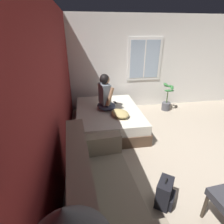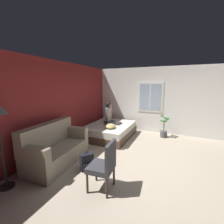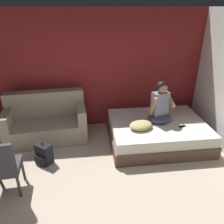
{
  "view_description": "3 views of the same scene",
  "coord_description": "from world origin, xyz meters",
  "px_view_note": "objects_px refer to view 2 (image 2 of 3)",
  "views": [
    {
      "loc": [
        -2.25,
        2.21,
        2.23
      ],
      "look_at": [
        0.71,
        1.73,
        0.85
      ],
      "focal_mm": 28.0,
      "sensor_mm": 36.0,
      "label": 1
    },
    {
      "loc": [
        -3.41,
        -0.67,
        2.01
      ],
      "look_at": [
        0.94,
        1.26,
        1.13
      ],
      "focal_mm": 24.0,
      "sensor_mm": 36.0,
      "label": 2
    },
    {
      "loc": [
        0.22,
        -2.27,
        2.68
      ],
      "look_at": [
        0.68,
        1.53,
        0.84
      ],
      "focal_mm": 35.0,
      "sensor_mm": 36.0,
      "label": 3
    }
  ],
  "objects_px": {
    "potted_plant": "(164,130)",
    "throw_pillow": "(110,126)",
    "backpack": "(87,162)",
    "bed": "(110,130)",
    "person_seated": "(109,115)",
    "side_chair": "(104,164)",
    "cell_phone": "(120,122)",
    "couch": "(56,148)"
  },
  "relations": [
    {
      "from": "side_chair",
      "to": "potted_plant",
      "type": "xyz_separation_m",
      "value": [
        3.54,
        -0.76,
        -0.23
      ]
    },
    {
      "from": "side_chair",
      "to": "cell_phone",
      "type": "bearing_deg",
      "value": 15.88
    },
    {
      "from": "potted_plant",
      "to": "bed",
      "type": "bearing_deg",
      "value": 111.34
    },
    {
      "from": "person_seated",
      "to": "backpack",
      "type": "distance_m",
      "value": 2.51
    },
    {
      "from": "bed",
      "to": "side_chair",
      "type": "bearing_deg",
      "value": -157.26
    },
    {
      "from": "backpack",
      "to": "throw_pillow",
      "type": "bearing_deg",
      "value": 7.59
    },
    {
      "from": "side_chair",
      "to": "backpack",
      "type": "xyz_separation_m",
      "value": [
        0.45,
        0.7,
        -0.34
      ]
    },
    {
      "from": "backpack",
      "to": "cell_phone",
      "type": "height_order",
      "value": "cell_phone"
    },
    {
      "from": "bed",
      "to": "potted_plant",
      "type": "distance_m",
      "value": 2.07
    },
    {
      "from": "couch",
      "to": "side_chair",
      "type": "relative_size",
      "value": 1.79
    },
    {
      "from": "person_seated",
      "to": "throw_pillow",
      "type": "height_order",
      "value": "person_seated"
    },
    {
      "from": "backpack",
      "to": "potted_plant",
      "type": "distance_m",
      "value": 3.42
    },
    {
      "from": "backpack",
      "to": "potted_plant",
      "type": "relative_size",
      "value": 0.54
    },
    {
      "from": "couch",
      "to": "throw_pillow",
      "type": "xyz_separation_m",
      "value": [
        1.95,
        -0.65,
        0.16
      ]
    },
    {
      "from": "person_seated",
      "to": "side_chair",
      "type": "bearing_deg",
      "value": -156.6
    },
    {
      "from": "throw_pillow",
      "to": "potted_plant",
      "type": "xyz_separation_m",
      "value": [
        1.19,
        -1.71,
        -0.25
      ]
    },
    {
      "from": "bed",
      "to": "person_seated",
      "type": "distance_m",
      "value": 0.6
    },
    {
      "from": "bed",
      "to": "throw_pillow",
      "type": "distance_m",
      "value": 0.58
    },
    {
      "from": "side_chair",
      "to": "couch",
      "type": "bearing_deg",
      "value": 76.03
    },
    {
      "from": "backpack",
      "to": "person_seated",
      "type": "bearing_deg",
      "value": 12.43
    },
    {
      "from": "throw_pillow",
      "to": "potted_plant",
      "type": "height_order",
      "value": "potted_plant"
    },
    {
      "from": "backpack",
      "to": "cell_phone",
      "type": "bearing_deg",
      "value": 4.5
    },
    {
      "from": "side_chair",
      "to": "potted_plant",
      "type": "height_order",
      "value": "side_chair"
    },
    {
      "from": "bed",
      "to": "backpack",
      "type": "xyz_separation_m",
      "value": [
        -2.34,
        -0.47,
        -0.04
      ]
    },
    {
      "from": "side_chair",
      "to": "person_seated",
      "type": "xyz_separation_m",
      "value": [
        2.82,
        1.22,
        0.3
      ]
    },
    {
      "from": "backpack",
      "to": "throw_pillow",
      "type": "relative_size",
      "value": 0.95
    },
    {
      "from": "backpack",
      "to": "side_chair",
      "type": "bearing_deg",
      "value": -122.68
    },
    {
      "from": "bed",
      "to": "cell_phone",
      "type": "relative_size",
      "value": 14.22
    },
    {
      "from": "side_chair",
      "to": "bed",
      "type": "bearing_deg",
      "value": 22.74
    },
    {
      "from": "backpack",
      "to": "cell_phone",
      "type": "xyz_separation_m",
      "value": [
        2.77,
        0.22,
        0.29
      ]
    },
    {
      "from": "person_seated",
      "to": "backpack",
      "type": "xyz_separation_m",
      "value": [
        -2.37,
        -0.52,
        -0.64
      ]
    },
    {
      "from": "potted_plant",
      "to": "backpack",
      "type": "bearing_deg",
      "value": 154.76
    },
    {
      "from": "throw_pillow",
      "to": "side_chair",
      "type": "bearing_deg",
      "value": -157.99
    },
    {
      "from": "potted_plant",
      "to": "person_seated",
      "type": "bearing_deg",
      "value": 109.93
    },
    {
      "from": "side_chair",
      "to": "person_seated",
      "type": "height_order",
      "value": "person_seated"
    },
    {
      "from": "bed",
      "to": "person_seated",
      "type": "height_order",
      "value": "person_seated"
    },
    {
      "from": "throw_pillow",
      "to": "potted_plant",
      "type": "relative_size",
      "value": 0.56
    },
    {
      "from": "person_seated",
      "to": "throw_pillow",
      "type": "bearing_deg",
      "value": -150.06
    },
    {
      "from": "person_seated",
      "to": "potted_plant",
      "type": "distance_m",
      "value": 2.17
    },
    {
      "from": "cell_phone",
      "to": "person_seated",
      "type": "bearing_deg",
      "value": 33.58
    },
    {
      "from": "couch",
      "to": "person_seated",
      "type": "height_order",
      "value": "person_seated"
    },
    {
      "from": "potted_plant",
      "to": "throw_pillow",
      "type": "bearing_deg",
      "value": 124.7
    }
  ]
}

